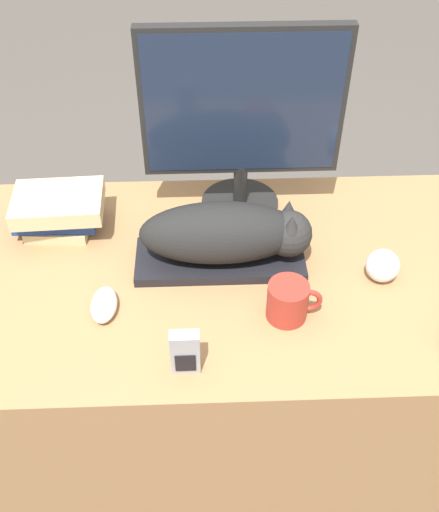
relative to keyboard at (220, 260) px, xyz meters
name	(u,v)px	position (x,y,z in m)	size (l,w,h in m)	color
desk	(218,364)	(-0.01, -0.02, -0.38)	(1.35, 0.74, 0.74)	#9E7047
keyboard	(220,260)	(0.00, 0.00, 0.00)	(0.40, 0.15, 0.02)	black
cat	(231,233)	(0.03, 0.00, 0.08)	(0.40, 0.15, 0.15)	black
monitor	(242,114)	(0.06, 0.22, 0.26)	(0.49, 0.20, 0.49)	black
computer_mouse	(104,305)	(-0.26, -0.14, 0.01)	(0.06, 0.11, 0.04)	silver
coffee_mug	(289,301)	(0.14, -0.17, 0.03)	(0.12, 0.09, 0.09)	#9E2D23
baseball	(383,266)	(0.37, -0.06, 0.03)	(0.08, 0.08, 0.08)	silver
phone	(185,352)	(-0.08, -0.31, 0.04)	(0.06, 0.03, 0.11)	#99999E
book_stack	(58,210)	(-0.40, 0.15, 0.05)	(0.23, 0.17, 0.11)	#C6B284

